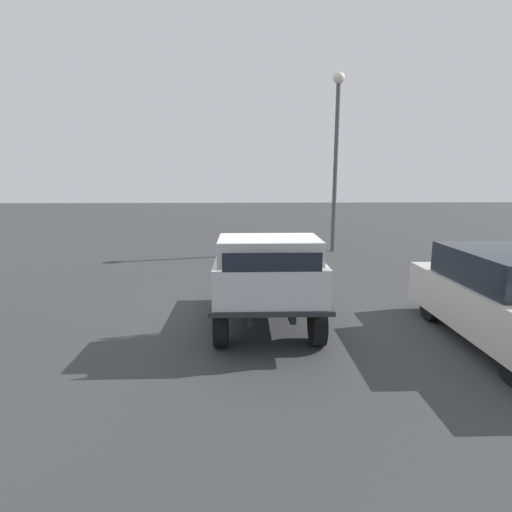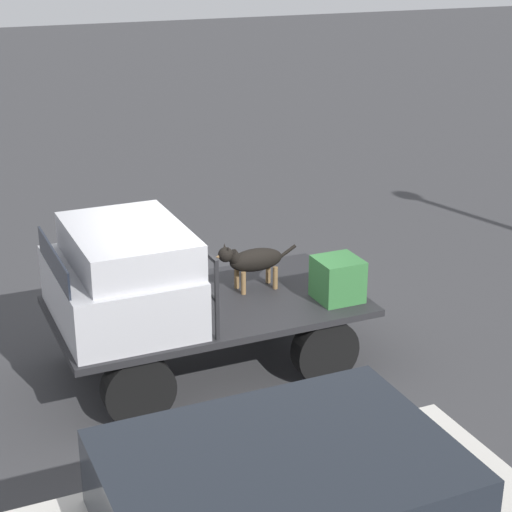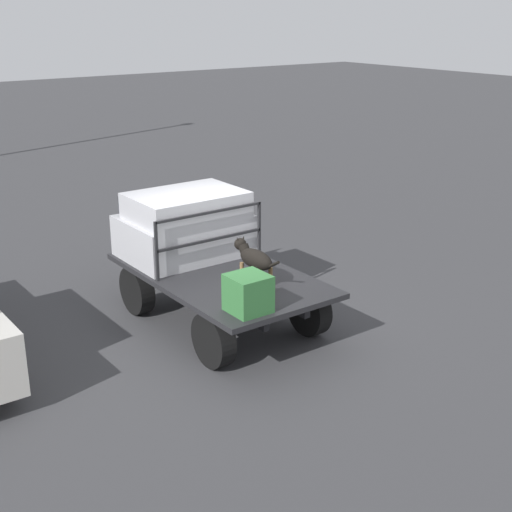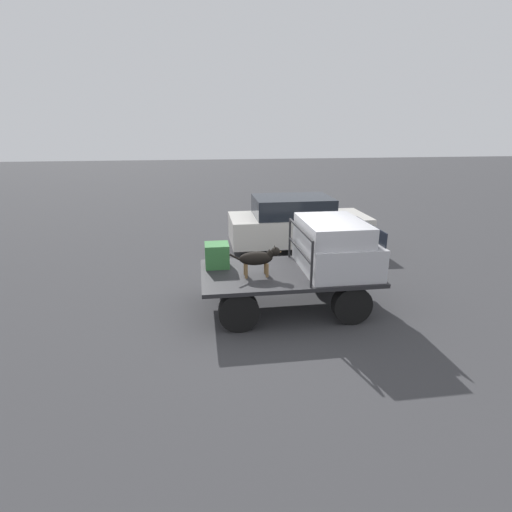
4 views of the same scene
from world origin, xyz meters
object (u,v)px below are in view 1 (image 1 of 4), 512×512
dog (256,259)px  light_pole_near (336,140)px  cargo_crate (284,257)px  flatbed_truck (266,294)px  parked_sedan (512,300)px

dog → light_pole_near: bearing=136.6°
cargo_crate → light_pole_near: 7.83m
flatbed_truck → light_pole_near: size_ratio=0.53×
flatbed_truck → parked_sedan: bearing=73.8°
flatbed_truck → dog: size_ratio=3.40×
flatbed_truck → cargo_crate: (-1.44, 0.50, 0.49)m
cargo_crate → light_pole_near: size_ratio=0.07×
light_pole_near → flatbed_truck: bearing=-21.4°
dog → cargo_crate: dog is taller
flatbed_truck → dog: (-0.63, -0.18, 0.61)m
flatbed_truck → cargo_crate: size_ratio=7.09×
light_pole_near → parked_sedan: bearing=6.6°
flatbed_truck → light_pole_near: bearing=158.6°
cargo_crate → light_pole_near: (-6.62, 2.65, 3.25)m
dog → parked_sedan: size_ratio=0.25×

